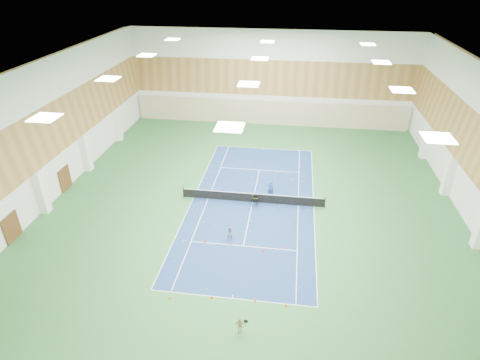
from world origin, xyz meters
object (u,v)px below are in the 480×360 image
(coach, at_px, (271,189))
(ball_cart, at_px, (255,202))
(child_court, at_px, (231,233))
(tennis_net, at_px, (253,197))
(child_apron, at_px, (240,325))

(coach, height_order, ball_cart, coach)
(coach, xyz_separation_m, child_court, (-2.60, -7.07, -0.17))
(coach, height_order, child_court, coach)
(tennis_net, height_order, child_apron, tennis_net)
(coach, bearing_deg, ball_cart, 70.16)
(child_court, bearing_deg, coach, 53.19)
(child_court, bearing_deg, ball_cart, 58.66)
(ball_cart, bearing_deg, coach, 58.91)
(child_court, distance_m, child_apron, 8.90)
(child_court, bearing_deg, child_apron, -94.10)
(ball_cart, bearing_deg, child_court, -102.93)
(tennis_net, bearing_deg, child_court, -100.73)
(tennis_net, distance_m, coach, 2.03)
(child_apron, height_order, ball_cart, child_apron)
(coach, bearing_deg, child_court, 82.85)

